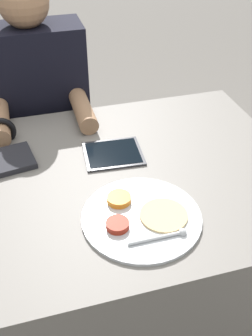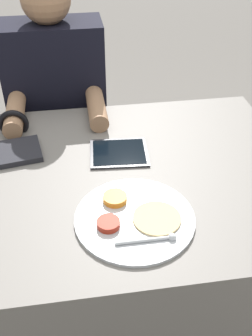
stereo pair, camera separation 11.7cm
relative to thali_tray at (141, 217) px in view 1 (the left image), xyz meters
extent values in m
plane|color=#605B56|center=(-0.06, 0.21, -0.77)|extent=(12.00, 12.00, 0.00)
cube|color=slate|center=(-0.06, 0.21, -0.39)|extent=(1.28, 0.88, 0.76)
cylinder|color=#B7BABF|center=(0.00, 0.00, 0.00)|extent=(0.33, 0.33, 0.01)
cylinder|color=orange|center=(-0.04, 0.07, 0.01)|extent=(0.07, 0.07, 0.02)
cylinder|color=maroon|center=(-0.07, -0.02, 0.01)|extent=(0.06, 0.06, 0.02)
cylinder|color=tan|center=(0.06, -0.02, 0.01)|extent=(0.13, 0.13, 0.01)
cylinder|color=#B7BABF|center=(0.01, -0.09, 0.01)|extent=(0.15, 0.01, 0.01)
sphere|color=#B7BABF|center=(0.08, -0.09, 0.01)|extent=(0.02, 0.02, 0.02)
cube|color=silver|center=(-0.34, 0.36, 0.00)|extent=(0.17, 0.16, 0.01)
cube|color=black|center=(-0.34, 0.36, 0.00)|extent=(0.17, 0.17, 0.02)
cube|color=#28282D|center=(0.00, 0.32, 0.00)|extent=(0.21, 0.18, 0.01)
cube|color=black|center=(0.00, 0.32, 0.00)|extent=(0.18, 0.16, 0.00)
cube|color=black|center=(-0.20, 0.80, -0.55)|extent=(0.37, 0.22, 0.44)
cube|color=black|center=(-0.20, 0.80, -0.02)|extent=(0.41, 0.20, 0.62)
sphere|color=#936B4C|center=(-0.20, 0.80, 0.38)|extent=(0.19, 0.19, 0.19)
cylinder|color=#936B4C|center=(-0.36, 0.59, 0.03)|extent=(0.07, 0.27, 0.07)
cylinder|color=#936B4C|center=(-0.05, 0.59, 0.03)|extent=(0.07, 0.27, 0.07)
torus|color=black|center=(-0.36, 0.51, 0.03)|extent=(0.11, 0.02, 0.11)
camera|label=1|loc=(-0.25, -0.74, 0.77)|focal=42.00mm
camera|label=2|loc=(-0.14, -0.76, 0.77)|focal=42.00mm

